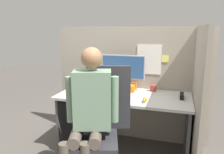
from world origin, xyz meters
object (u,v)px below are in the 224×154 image
(carrot_toy, at_px, (144,100))
(office_chair, at_px, (100,125))
(person, at_px, (89,110))
(paper_box, at_px, (123,87))
(stapler, at_px, (182,96))
(monitor, at_px, (123,69))
(coffee_mug, at_px, (153,88))
(laptop, at_px, (83,85))

(carrot_toy, relative_size, office_chair, 0.10)
(person, bearing_deg, paper_box, 85.55)
(paper_box, relative_size, office_chair, 0.29)
(stapler, bearing_deg, carrot_toy, -144.18)
(paper_box, xyz_separation_m, person, (-0.07, -0.96, 0.02))
(person, bearing_deg, carrot_toy, 51.07)
(office_chair, bearing_deg, monitor, 88.21)
(person, xyz_separation_m, coffee_mug, (0.46, 1.00, -0.02))
(paper_box, height_order, stapler, paper_box)
(paper_box, relative_size, laptop, 0.95)
(laptop, relative_size, carrot_toy, 3.03)
(paper_box, bearing_deg, person, -94.45)
(laptop, xyz_separation_m, office_chair, (0.50, -0.70, -0.19))
(office_chair, height_order, person, person)
(stapler, relative_size, office_chair, 0.14)
(paper_box, height_order, office_chair, office_chair)
(person, bearing_deg, monitor, 85.56)
(monitor, height_order, stapler, monitor)
(monitor, bearing_deg, paper_box, -90.00)
(laptop, distance_m, coffee_mug, 0.92)
(paper_box, xyz_separation_m, carrot_toy, (0.35, -0.43, -0.02))
(monitor, xyz_separation_m, office_chair, (-0.03, -0.80, -0.42))
(monitor, distance_m, stapler, 0.79)
(laptop, bearing_deg, office_chair, -54.47)
(office_chair, xyz_separation_m, coffee_mug, (0.41, 0.84, 0.18))
(monitor, distance_m, laptop, 0.58)
(monitor, distance_m, person, 0.99)
(carrot_toy, relative_size, coffee_mug, 1.38)
(stapler, bearing_deg, person, -135.27)
(office_chair, relative_size, coffee_mug, 13.89)
(paper_box, relative_size, coffee_mug, 3.97)
(coffee_mug, bearing_deg, laptop, -170.97)
(paper_box, height_order, laptop, laptop)
(stapler, distance_m, person, 1.14)
(stapler, height_order, office_chair, office_chair)
(laptop, bearing_deg, stapler, -2.40)
(paper_box, xyz_separation_m, monitor, (-0.00, 0.00, 0.24))
(monitor, relative_size, coffee_mug, 6.75)
(carrot_toy, distance_m, office_chair, 0.55)
(stapler, xyz_separation_m, office_chair, (-0.76, -0.64, -0.17))
(paper_box, distance_m, stapler, 0.75)
(paper_box, bearing_deg, monitor, 90.00)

